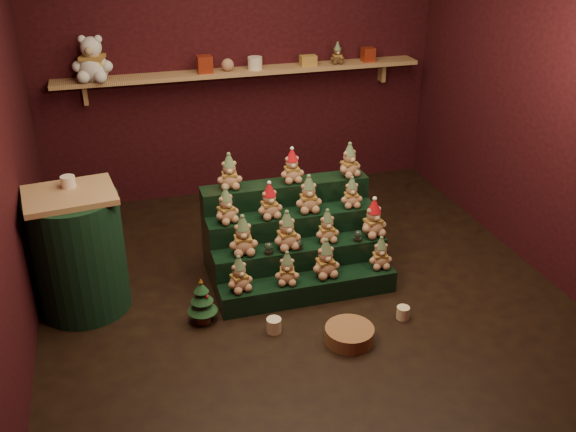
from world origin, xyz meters
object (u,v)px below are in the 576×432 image
object	(u,v)px
wicker_basket	(349,334)
mini_christmas_tree	(202,301)
white_bear	(92,52)
riser_tier_front	(308,289)
snow_globe_b	(299,245)
mug_right	(403,313)
brown_bear	(337,53)
snow_globe_a	(269,248)
mug_left	(274,325)
snow_globe_c	(358,236)
side_table	(79,252)

from	to	relation	value
wicker_basket	mini_christmas_tree	bearing A→B (deg)	151.71
mini_christmas_tree	white_bear	bearing A→B (deg)	104.91
riser_tier_front	snow_globe_b	distance (m)	0.35
mini_christmas_tree	mug_right	world-z (taller)	mini_christmas_tree
brown_bear	snow_globe_a	bearing A→B (deg)	-118.72
mug_left	mug_right	bearing A→B (deg)	-6.41
snow_globe_a	mug_right	distance (m)	1.12
snow_globe_c	brown_bear	distance (m)	2.20
snow_globe_c	mug_left	xyz separation A→B (m)	(-0.83, -0.50, -0.35)
snow_globe_c	white_bear	distance (m)	2.90
wicker_basket	brown_bear	world-z (taller)	brown_bear
riser_tier_front	snow_globe_c	bearing A→B (deg)	19.21
mug_right	white_bear	world-z (taller)	white_bear
snow_globe_c	brown_bear	world-z (taller)	brown_bear
side_table	mini_christmas_tree	size ratio (longest dim) A/B	2.56
riser_tier_front	mug_left	xyz separation A→B (m)	(-0.37, -0.34, -0.04)
snow_globe_b	mug_left	world-z (taller)	snow_globe_b
riser_tier_front	mug_right	xyz separation A→B (m)	(0.60, -0.45, -0.04)
riser_tier_front	white_bear	bearing A→B (deg)	124.49
snow_globe_b	brown_bear	size ratio (longest dim) A/B	0.38
mini_christmas_tree	wicker_basket	xyz separation A→B (m)	(0.96, -0.52, -0.13)
snow_globe_a	snow_globe_b	xyz separation A→B (m)	(0.25, 0.00, -0.01)
snow_globe_b	snow_globe_c	world-z (taller)	snow_globe_c
mug_left	brown_bear	xyz separation A→B (m)	(1.31, 2.39, 1.37)
mug_left	brown_bear	size ratio (longest dim) A/B	0.53
mini_christmas_tree	wicker_basket	world-z (taller)	mini_christmas_tree
snow_globe_c	side_table	distance (m)	2.14
white_bear	brown_bear	bearing A→B (deg)	13.37
mini_christmas_tree	mug_right	distance (m)	1.49
snow_globe_b	mini_christmas_tree	xyz separation A→B (m)	(-0.82, -0.24, -0.22)
wicker_basket	snow_globe_a	bearing A→B (deg)	117.39
side_table	wicker_basket	distance (m)	2.07
snow_globe_c	side_table	size ratio (longest dim) A/B	0.10
snow_globe_b	brown_bear	xyz separation A→B (m)	(0.97, 1.89, 1.02)
side_table	wicker_basket	bearing A→B (deg)	-35.56
snow_globe_a	mug_right	xyz separation A→B (m)	(0.87, -0.61, -0.36)
mug_left	riser_tier_front	bearing A→B (deg)	42.57
snow_globe_a	brown_bear	xyz separation A→B (m)	(1.21, 1.89, 1.02)
mug_left	white_bear	world-z (taller)	white_bear
riser_tier_front	mug_right	bearing A→B (deg)	-36.88
mini_christmas_tree	riser_tier_front	bearing A→B (deg)	5.25
snow_globe_c	mini_christmas_tree	size ratio (longest dim) A/B	0.25
snow_globe_b	white_bear	distance (m)	2.62
riser_tier_front	snow_globe_a	world-z (taller)	snow_globe_a
snow_globe_c	wicker_basket	bearing A→B (deg)	-114.57
mug_left	mug_right	world-z (taller)	mug_left
side_table	mug_left	distance (m)	1.54
snow_globe_a	side_table	bearing A→B (deg)	171.14
snow_globe_b	side_table	xyz separation A→B (m)	(-1.64, 0.22, 0.08)
mini_christmas_tree	white_bear	size ratio (longest dim) A/B	0.73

